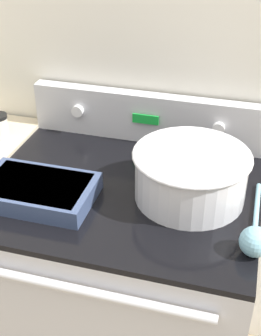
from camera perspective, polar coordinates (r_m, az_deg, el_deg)
The scene contains 6 objects.
kitchen_wall at distance 1.57m, azimuth 2.86°, elevation 15.20°, with size 8.00×0.05×2.50m.
stove_range at distance 1.69m, azimuth -0.83°, elevation -15.24°, with size 0.81×0.69×0.92m.
control_panel at distance 1.60m, azimuth 2.12°, elevation 6.17°, with size 0.81×0.07×0.17m.
mixing_bowl at distance 1.31m, azimuth 7.35°, elevation -0.59°, with size 0.33×0.33×0.14m.
casserole_dish at distance 1.35m, azimuth -11.31°, elevation -2.63°, with size 0.32×0.21×0.05m.
ladle at distance 1.19m, azimuth 14.94°, elevation -8.29°, with size 0.08×0.34×0.08m.
Camera 1 is at (0.33, -0.76, 1.71)m, focal length 50.00 mm.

